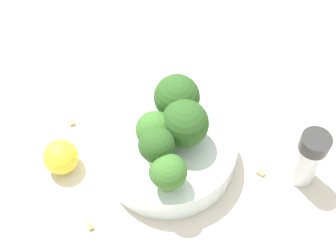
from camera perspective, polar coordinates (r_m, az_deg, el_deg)
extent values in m
plane|color=beige|center=(0.58, 0.00, -4.03)|extent=(3.00, 3.00, 0.00)
cylinder|color=silver|center=(0.56, 0.00, -2.97)|extent=(0.16, 0.16, 0.04)
cylinder|color=#8EB770|center=(0.53, -1.60, -1.60)|extent=(0.02, 0.02, 0.02)
sphere|color=#386B28|center=(0.51, -1.65, -0.47)|extent=(0.04, 0.04, 0.04)
cylinder|color=#84AD66|center=(0.53, 1.98, -1.02)|extent=(0.02, 0.02, 0.02)
sphere|color=#28511E|center=(0.51, 2.05, 0.33)|extent=(0.05, 0.05, 0.05)
cylinder|color=#7A9E5B|center=(0.51, -0.84, -3.81)|extent=(0.03, 0.03, 0.03)
sphere|color=#28511E|center=(0.49, -0.87, -2.47)|extent=(0.04, 0.04, 0.04)
cylinder|color=#7A9E5B|center=(0.50, 0.07, -6.59)|extent=(0.03, 0.03, 0.02)
sphere|color=#386B28|center=(0.49, 0.07, -5.63)|extent=(0.04, 0.04, 0.04)
cylinder|color=#7A9E5B|center=(0.55, 1.05, 2.20)|extent=(0.02, 0.02, 0.02)
sphere|color=#28511E|center=(0.54, 1.08, 3.55)|extent=(0.05, 0.05, 0.05)
cylinder|color=silver|center=(0.56, 16.48, -4.25)|extent=(0.03, 0.03, 0.06)
cylinder|color=#2D2D2D|center=(0.53, 17.51, -1.99)|extent=(0.03, 0.03, 0.02)
sphere|color=yellow|center=(0.57, -12.94, -3.69)|extent=(0.04, 0.04, 0.04)
cube|color=#AD7F4C|center=(0.54, -9.51, -11.89)|extent=(0.01, 0.01, 0.01)
cube|color=tan|center=(0.57, 11.29, -5.49)|extent=(0.01, 0.01, 0.01)
cube|color=olive|center=(0.61, -11.48, 0.50)|extent=(0.01, 0.01, 0.01)
cube|color=#AD7F4C|center=(0.62, -5.90, 2.15)|extent=(0.00, 0.01, 0.01)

